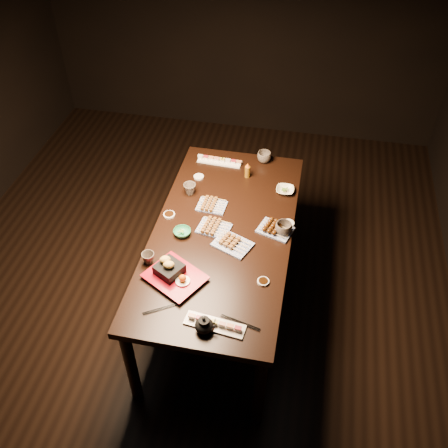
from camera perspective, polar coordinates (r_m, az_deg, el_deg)
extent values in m
plane|color=black|center=(3.85, -4.46, -8.68)|extent=(5.00, 5.00, 0.00)
cube|color=black|center=(3.53, -0.16, -5.22)|extent=(1.10, 1.89, 0.75)
imported|color=#2D8C5A|center=(3.24, -4.80, -0.95)|extent=(0.12, 0.12, 0.04)
imported|color=#FBF2CE|center=(3.58, 6.99, 3.85)|extent=(0.13, 0.13, 0.03)
imported|color=brown|center=(3.08, -8.65, -3.87)|extent=(0.08, 0.08, 0.07)
imported|color=brown|center=(3.24, 6.82, -0.51)|extent=(0.12, 0.12, 0.09)
imported|color=brown|center=(3.53, -3.93, 4.02)|extent=(0.11, 0.11, 0.08)
imported|color=brown|center=(3.84, 4.61, 7.64)|extent=(0.12, 0.12, 0.08)
cylinder|color=brown|center=(3.67, 2.70, 6.17)|extent=(0.04, 0.04, 0.12)
cylinder|color=white|center=(3.39, -6.29, 1.06)|extent=(0.09, 0.09, 0.01)
cylinder|color=white|center=(3.33, 7.36, 0.08)|extent=(0.10, 0.10, 0.01)
cylinder|color=white|center=(2.97, 4.50, -6.57)|extent=(0.10, 0.10, 0.01)
cylinder|color=white|center=(3.69, -2.91, 5.41)|extent=(0.08, 0.08, 0.01)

